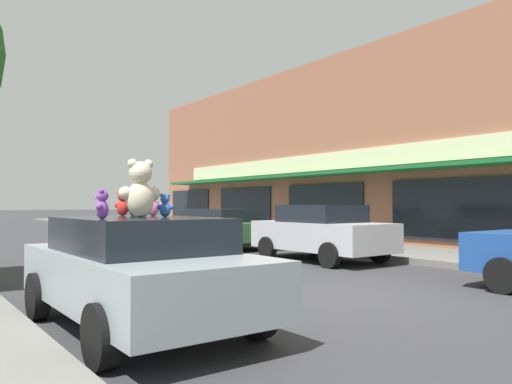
{
  "coord_description": "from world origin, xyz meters",
  "views": [
    {
      "loc": [
        -6.21,
        -6.28,
        1.6
      ],
      "look_at": [
        -1.38,
        0.33,
        1.79
      ],
      "focal_mm": 35.0,
      "sensor_mm": 36.0,
      "label": 1
    }
  ],
  "objects_px": {
    "teddy_bear_black": "(133,209)",
    "teddy_bear_pink": "(153,204)",
    "plush_art_car": "(139,269)",
    "teddy_bear_blue": "(165,206)",
    "teddy_bear_brown": "(143,205)",
    "teddy_bear_red": "(123,204)",
    "teddy_bear_purple": "(102,204)",
    "parked_car_far_center": "(321,232)",
    "parked_car_far_right": "(220,226)",
    "teddy_bear_giant": "(140,189)"
  },
  "relations": [
    {
      "from": "teddy_bear_black",
      "to": "teddy_bear_pink",
      "type": "distance_m",
      "value": 0.29
    },
    {
      "from": "plush_art_car",
      "to": "teddy_bear_blue",
      "type": "distance_m",
      "value": 0.89
    },
    {
      "from": "teddy_bear_brown",
      "to": "teddy_bear_red",
      "type": "height_order",
      "value": "teddy_bear_red"
    },
    {
      "from": "teddy_bear_black",
      "to": "teddy_bear_purple",
      "type": "bearing_deg",
      "value": 63.58
    },
    {
      "from": "teddy_bear_red",
      "to": "teddy_bear_purple",
      "type": "relative_size",
      "value": 1.06
    },
    {
      "from": "parked_car_far_center",
      "to": "teddy_bear_red",
      "type": "bearing_deg",
      "value": -155.98
    },
    {
      "from": "plush_art_car",
      "to": "parked_car_far_right",
      "type": "bearing_deg",
      "value": 52.83
    },
    {
      "from": "teddy_bear_red",
      "to": "teddy_bear_black",
      "type": "bearing_deg",
      "value": 157.22
    },
    {
      "from": "teddy_bear_giant",
      "to": "parked_car_far_center",
      "type": "bearing_deg",
      "value": -144.34
    },
    {
      "from": "plush_art_car",
      "to": "parked_car_far_right",
      "type": "xyz_separation_m",
      "value": [
        7.13,
        9.42,
        0.01
      ]
    },
    {
      "from": "plush_art_car",
      "to": "teddy_bear_red",
      "type": "height_order",
      "value": "teddy_bear_red"
    },
    {
      "from": "teddy_bear_blue",
      "to": "parked_car_far_right",
      "type": "xyz_separation_m",
      "value": [
        6.76,
        9.41,
        -0.8
      ]
    },
    {
      "from": "teddy_bear_pink",
      "to": "teddy_bear_purple",
      "type": "relative_size",
      "value": 1.05
    },
    {
      "from": "teddy_bear_giant",
      "to": "teddy_bear_black",
      "type": "bearing_deg",
      "value": -101.19
    },
    {
      "from": "teddy_bear_brown",
      "to": "teddy_bear_blue",
      "type": "height_order",
      "value": "teddy_bear_brown"
    },
    {
      "from": "plush_art_car",
      "to": "teddy_bear_red",
      "type": "distance_m",
      "value": 1.32
    },
    {
      "from": "parked_car_far_center",
      "to": "teddy_bear_pink",
      "type": "bearing_deg",
      "value": -152.61
    },
    {
      "from": "teddy_bear_purple",
      "to": "teddy_bear_blue",
      "type": "xyz_separation_m",
      "value": [
        0.97,
        0.36,
        -0.02
      ]
    },
    {
      "from": "teddy_bear_purple",
      "to": "teddy_bear_blue",
      "type": "relative_size",
      "value": 1.12
    },
    {
      "from": "teddy_bear_pink",
      "to": "teddy_bear_purple",
      "type": "distance_m",
      "value": 1.51
    },
    {
      "from": "plush_art_car",
      "to": "teddy_bear_red",
      "type": "relative_size",
      "value": 11.13
    },
    {
      "from": "teddy_bear_brown",
      "to": "parked_car_far_right",
      "type": "distance_m",
      "value": 10.76
    },
    {
      "from": "teddy_bear_giant",
      "to": "teddy_bear_red",
      "type": "bearing_deg",
      "value": -94.45
    },
    {
      "from": "teddy_bear_pink",
      "to": "teddy_bear_brown",
      "type": "height_order",
      "value": "teddy_bear_pink"
    },
    {
      "from": "teddy_bear_red",
      "to": "parked_car_far_center",
      "type": "relative_size",
      "value": 0.09
    },
    {
      "from": "teddy_bear_purple",
      "to": "parked_car_far_right",
      "type": "relative_size",
      "value": 0.08
    },
    {
      "from": "teddy_bear_blue",
      "to": "plush_art_car",
      "type": "bearing_deg",
      "value": 39.03
    },
    {
      "from": "teddy_bear_giant",
      "to": "teddy_bear_black",
      "type": "relative_size",
      "value": 3.41
    },
    {
      "from": "teddy_bear_giant",
      "to": "parked_car_far_center",
      "type": "height_order",
      "value": "teddy_bear_giant"
    },
    {
      "from": "teddy_bear_black",
      "to": "teddy_bear_purple",
      "type": "xyz_separation_m",
      "value": [
        -0.85,
        -1.16,
        0.06
      ]
    },
    {
      "from": "teddy_bear_blue",
      "to": "parked_car_far_right",
      "type": "bearing_deg",
      "value": -88.2
    },
    {
      "from": "teddy_bear_giant",
      "to": "teddy_bear_black",
      "type": "height_order",
      "value": "teddy_bear_giant"
    },
    {
      "from": "teddy_bear_red",
      "to": "teddy_bear_giant",
      "type": "bearing_deg",
      "value": 128.6
    },
    {
      "from": "teddy_bear_black",
      "to": "teddy_bear_purple",
      "type": "distance_m",
      "value": 1.44
    },
    {
      "from": "teddy_bear_pink",
      "to": "teddy_bear_black",
      "type": "bearing_deg",
      "value": -3.31
    },
    {
      "from": "teddy_bear_purple",
      "to": "teddy_bear_pink",
      "type": "bearing_deg",
      "value": 167.95
    },
    {
      "from": "parked_car_far_right",
      "to": "teddy_bear_red",
      "type": "bearing_deg",
      "value": -129.61
    },
    {
      "from": "teddy_bear_giant",
      "to": "parked_car_far_right",
      "type": "xyz_separation_m",
      "value": [
        7.14,
        9.47,
        -1.01
      ]
    },
    {
      "from": "plush_art_car",
      "to": "teddy_bear_black",
      "type": "relative_size",
      "value": 18.91
    },
    {
      "from": "teddy_bear_black",
      "to": "teddy_bear_red",
      "type": "distance_m",
      "value": 0.23
    },
    {
      "from": "teddy_bear_pink",
      "to": "parked_car_far_right",
      "type": "bearing_deg",
      "value": -104.04
    },
    {
      "from": "plush_art_car",
      "to": "teddy_bear_brown",
      "type": "bearing_deg",
      "value": 64.15
    },
    {
      "from": "teddy_bear_purple",
      "to": "parked_car_far_center",
      "type": "relative_size",
      "value": 0.09
    },
    {
      "from": "teddy_bear_red",
      "to": "parked_car_far_right",
      "type": "distance_m",
      "value": 10.94
    },
    {
      "from": "teddy_bear_red",
      "to": "teddy_bear_blue",
      "type": "bearing_deg",
      "value": 149.36
    },
    {
      "from": "plush_art_car",
      "to": "teddy_bear_giant",
      "type": "height_order",
      "value": "teddy_bear_giant"
    },
    {
      "from": "teddy_bear_red",
      "to": "parked_car_far_center",
      "type": "xyz_separation_m",
      "value": [
        6.95,
        3.1,
        -0.78
      ]
    },
    {
      "from": "plush_art_car",
      "to": "teddy_bear_giant",
      "type": "relative_size",
      "value": 5.55
    },
    {
      "from": "teddy_bear_black",
      "to": "parked_car_far_center",
      "type": "distance_m",
      "value": 7.67
    },
    {
      "from": "teddy_bear_giant",
      "to": "teddy_bear_black",
      "type": "xyz_separation_m",
      "value": [
        0.26,
        0.86,
        -0.25
      ]
    }
  ]
}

